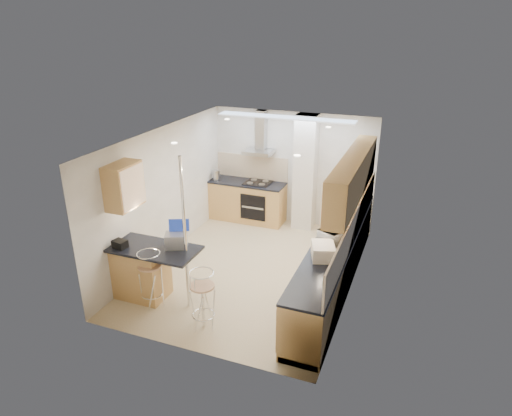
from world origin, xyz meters
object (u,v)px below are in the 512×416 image
at_px(bar_stool_end, 203,300).
at_px(bread_bin, 323,251).
at_px(bar_stool_near, 151,279).
at_px(microwave, 335,236).
at_px(laptop, 176,240).

relative_size(bar_stool_end, bread_bin, 2.23).
xyz_separation_m(bar_stool_near, bread_bin, (2.54, 0.87, 0.55)).
relative_size(bar_stool_near, bread_bin, 2.26).
bearing_deg(microwave, bar_stool_near, 142.26).
relative_size(microwave, bar_stool_end, 0.56).
bearing_deg(bread_bin, microwave, 62.33).
distance_m(laptop, bread_bin, 2.30).
xyz_separation_m(laptop, bar_stool_end, (0.73, -0.56, -0.58)).
xyz_separation_m(bar_stool_near, bar_stool_end, (1.02, -0.21, -0.01)).
relative_size(microwave, bread_bin, 1.24).
xyz_separation_m(microwave, bread_bin, (-0.08, -0.51, -0.03)).
distance_m(microwave, bar_stool_near, 3.01).
xyz_separation_m(laptop, bar_stool_near, (-0.30, -0.35, -0.58)).
height_order(microwave, bread_bin, microwave).
relative_size(microwave, laptop, 1.55).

